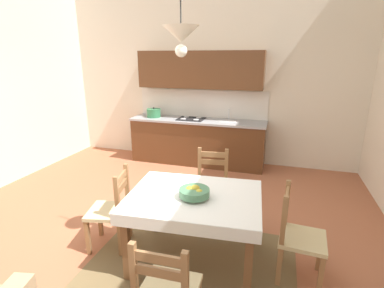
% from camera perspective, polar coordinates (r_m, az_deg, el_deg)
% --- Properties ---
extents(ground_plane, '(6.43, 6.51, 0.10)m').
position_cam_1_polar(ground_plane, '(3.78, -8.76, -17.93)').
color(ground_plane, '#A86042').
extents(wall_back, '(6.43, 0.12, 4.29)m').
position_cam_1_polar(wall_back, '(5.96, 3.33, 17.22)').
color(wall_back, silver).
rests_on(wall_back, ground_plane).
extents(area_rug, '(2.10, 1.60, 0.01)m').
position_cam_1_polar(area_rug, '(3.30, -0.14, -22.47)').
color(area_rug, brown).
rests_on(area_rug, ground_plane).
extents(kitchen_cabinetry, '(2.68, 0.63, 2.20)m').
position_cam_1_polar(kitchen_cabinetry, '(5.81, 1.14, 4.47)').
color(kitchen_cabinetry, '#56331C').
rests_on(kitchen_cabinetry, ground_plane).
extents(dining_table, '(1.40, 1.13, 0.75)m').
position_cam_1_polar(dining_table, '(3.02, 0.42, -12.08)').
color(dining_table, brown).
rests_on(dining_table, ground_plane).
extents(dining_chair_tv_side, '(0.50, 0.50, 0.93)m').
position_cam_1_polar(dining_chair_tv_side, '(3.45, -15.48, -12.43)').
color(dining_chair_tv_side, '#D1BC89').
rests_on(dining_chair_tv_side, ground_plane).
extents(dining_chair_window_side, '(0.45, 0.45, 0.93)m').
position_cam_1_polar(dining_chair_window_side, '(3.08, 20.06, -16.71)').
color(dining_chair_window_side, '#D1BC89').
rests_on(dining_chair_window_side, ground_plane).
extents(dining_chair_kitchen_side, '(0.47, 0.47, 0.93)m').
position_cam_1_polar(dining_chair_kitchen_side, '(3.89, 3.80, -8.34)').
color(dining_chair_kitchen_side, '#D1BC89').
rests_on(dining_chair_kitchen_side, ground_plane).
extents(fruit_bowl, '(0.30, 0.30, 0.12)m').
position_cam_1_polar(fruit_bowl, '(2.89, 0.46, -9.44)').
color(fruit_bowl, '#4C7F5B').
rests_on(fruit_bowl, dining_table).
extents(pendant_lamp, '(0.32, 0.32, 0.81)m').
position_cam_1_polar(pendant_lamp, '(2.70, -2.18, 20.53)').
color(pendant_lamp, black).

